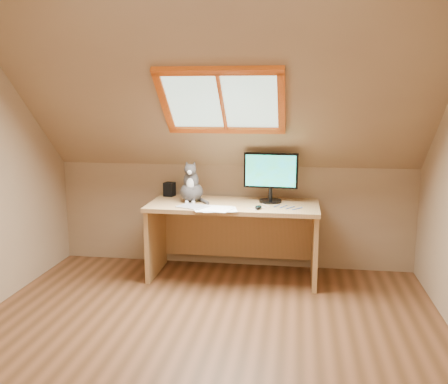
# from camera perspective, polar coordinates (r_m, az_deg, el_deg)

# --- Properties ---
(ground) EXTENTS (3.50, 3.50, 0.00)m
(ground) POSITION_cam_1_polar(r_m,az_deg,el_deg) (3.50, -2.91, -17.41)
(ground) COLOR brown
(ground) RESTS_ON ground
(room_shell) EXTENTS (3.52, 3.52, 2.41)m
(room_shell) POSITION_cam_1_polar(r_m,az_deg,el_deg) (3.01, -3.53, 6.50)
(room_shell) COLOR tan
(room_shell) RESTS_ON ground
(desk) EXTENTS (1.54, 0.67, 0.70)m
(desk) POSITION_cam_1_polar(r_m,az_deg,el_deg) (4.66, 1.20, -3.77)
(desk) COLOR tan
(desk) RESTS_ON ground
(monitor) EXTENTS (0.50, 0.21, 0.46)m
(monitor) POSITION_cam_1_polar(r_m,az_deg,el_deg) (4.57, 5.37, 2.06)
(monitor) COLOR black
(monitor) RESTS_ON desk
(cat) EXTENTS (0.23, 0.27, 0.39)m
(cat) POSITION_cam_1_polar(r_m,az_deg,el_deg) (4.60, -3.76, 0.58)
(cat) COLOR #443F3D
(cat) RESTS_ON desk
(desk_speaker) EXTENTS (0.11, 0.11, 0.14)m
(desk_speaker) POSITION_cam_1_polar(r_m,az_deg,el_deg) (4.90, -6.25, 0.32)
(desk_speaker) COLOR black
(desk_speaker) RESTS_ON desk
(graphics_tablet) EXTENTS (0.31, 0.27, 0.01)m
(graphics_tablet) POSITION_cam_1_polar(r_m,az_deg,el_deg) (4.39, -3.57, -1.68)
(graphics_tablet) COLOR #B2B2B7
(graphics_tablet) RESTS_ON desk
(mouse) EXTENTS (0.08, 0.11, 0.03)m
(mouse) POSITION_cam_1_polar(r_m,az_deg,el_deg) (4.32, 3.95, -1.75)
(mouse) COLOR black
(mouse) RESTS_ON desk
(papers) EXTENTS (0.35, 0.30, 0.01)m
(papers) POSITION_cam_1_polar(r_m,az_deg,el_deg) (4.30, -0.14, -1.96)
(papers) COLOR white
(papers) RESTS_ON desk
(cables) EXTENTS (0.51, 0.26, 0.01)m
(cables) POSITION_cam_1_polar(r_m,az_deg,el_deg) (4.39, 5.98, -1.73)
(cables) COLOR silver
(cables) RESTS_ON desk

